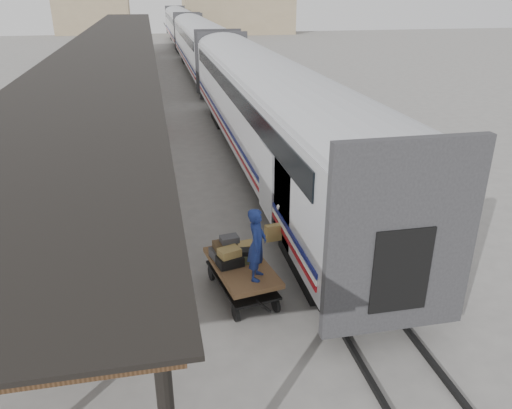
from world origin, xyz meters
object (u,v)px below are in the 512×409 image
at_px(luggage_tug, 147,122).
at_px(porter, 257,244).
at_px(baggage_cart, 242,272).
at_px(pedestrian, 150,120).

distance_m(luggage_tug, porter, 16.76).
bearing_deg(baggage_cart, porter, -79.13).
height_order(luggage_tug, pedestrian, pedestrian).
bearing_deg(baggage_cart, pedestrian, 87.53).
relative_size(baggage_cart, porter, 1.48).
bearing_deg(luggage_tug, pedestrian, -76.46).
xyz_separation_m(luggage_tug, porter, (2.44, -16.54, 1.13)).
relative_size(porter, pedestrian, 0.95).
distance_m(luggage_tug, pedestrian, 0.89).
bearing_deg(pedestrian, porter, 88.74).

